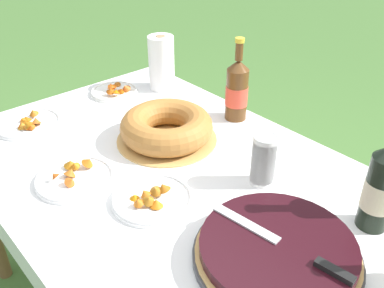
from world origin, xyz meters
name	(u,v)px	position (x,y,z in m)	size (l,w,h in m)	color
garden_table	(196,207)	(0.00, 0.00, 0.67)	(1.75, 0.98, 0.74)	brown
tablecloth	(196,193)	(0.00, 0.00, 0.73)	(1.76, 0.99, 0.10)	white
berry_tart	(277,251)	(0.33, -0.04, 0.77)	(0.41, 0.41, 0.06)	#38383D
serving_knife	(290,247)	(0.36, -0.04, 0.81)	(0.38, 0.07, 0.01)	silver
bundt_cake	(167,127)	(-0.28, 0.11, 0.79)	(0.35, 0.35, 0.10)	tan
cup_stack	(263,160)	(0.10, 0.17, 0.82)	(0.07, 0.07, 0.16)	white
cider_bottle_amber	(237,90)	(-0.24, 0.41, 0.86)	(0.08, 0.08, 0.31)	brown
juice_bottle_red	(381,187)	(0.42, 0.25, 0.87)	(0.08, 0.08, 0.33)	black
snack_plate_near	(152,198)	(-0.04, -0.13, 0.75)	(0.23, 0.23, 0.06)	white
snack_plate_left	(75,177)	(-0.28, -0.25, 0.75)	(0.24, 0.24, 0.05)	white
snack_plate_right	(115,91)	(-0.73, 0.18, 0.76)	(0.20, 0.20, 0.05)	white
snack_plate_far	(28,123)	(-0.70, -0.22, 0.76)	(0.24, 0.24, 0.06)	white
paper_towel_roll	(161,63)	(-0.64, 0.37, 0.86)	(0.11, 0.11, 0.23)	white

